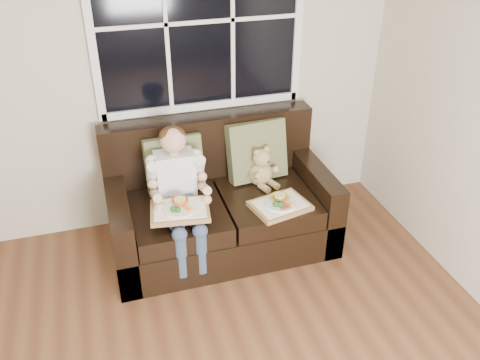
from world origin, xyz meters
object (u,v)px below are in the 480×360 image
object	(u,v)px
child	(178,183)
teddy_bear	(261,169)
tray_left	(180,209)
tray_right	(280,204)
loveseat	(219,207)

from	to	relation	value
child	teddy_bear	size ratio (longest dim) A/B	2.82
child	tray_left	xyz separation A→B (m)	(-0.03, -0.20, -0.09)
tray_left	tray_right	size ratio (longest dim) A/B	0.96
tray_left	tray_right	bearing A→B (deg)	7.34
teddy_bear	tray_right	distance (m)	0.38
child	loveseat	bearing A→B (deg)	20.34
child	tray_right	distance (m)	0.76
tray_right	tray_left	bearing A→B (deg)	166.76
child	tray_left	size ratio (longest dim) A/B	2.11
child	tray_left	world-z (taller)	child
loveseat	tray_right	world-z (taller)	loveseat
teddy_bear	child	bearing A→B (deg)	173.46
loveseat	tray_left	bearing A→B (deg)	-138.09
tray_left	loveseat	bearing A→B (deg)	50.02
loveseat	child	size ratio (longest dim) A/B	1.81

